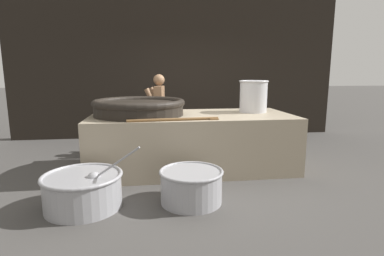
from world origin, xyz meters
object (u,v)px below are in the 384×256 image
(stock_pot, at_px, (253,96))
(prep_bowl_vegetables, at_px, (83,189))
(cook, at_px, (159,111))
(prep_bowl_meat, at_px, (191,185))
(giant_wok_near, at_px, (139,107))

(stock_pot, height_order, prep_bowl_vegetables, stock_pot)
(cook, height_order, prep_bowl_vegetables, cook)
(prep_bowl_vegetables, height_order, prep_bowl_meat, prep_bowl_vegetables)
(stock_pot, relative_size, prep_bowl_vegetables, 0.47)
(giant_wok_near, xyz_separation_m, cook, (0.33, 0.99, -0.20))
(cook, bearing_deg, prep_bowl_meat, 107.14)
(stock_pot, distance_m, prep_bowl_vegetables, 3.07)
(stock_pot, relative_size, prep_bowl_meat, 0.69)
(stock_pot, height_order, cook, cook)
(giant_wok_near, xyz_separation_m, prep_bowl_meat, (0.65, -1.38, -0.80))
(stock_pot, xyz_separation_m, prep_bowl_vegetables, (-2.51, -1.50, -0.94))
(stock_pot, bearing_deg, cook, 151.79)
(prep_bowl_vegetables, xyz_separation_m, prep_bowl_meat, (1.25, -0.02, -0.00))
(giant_wok_near, xyz_separation_m, stock_pot, (1.91, 0.14, 0.14))
(stock_pot, xyz_separation_m, prep_bowl_meat, (-1.26, -1.52, -0.94))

